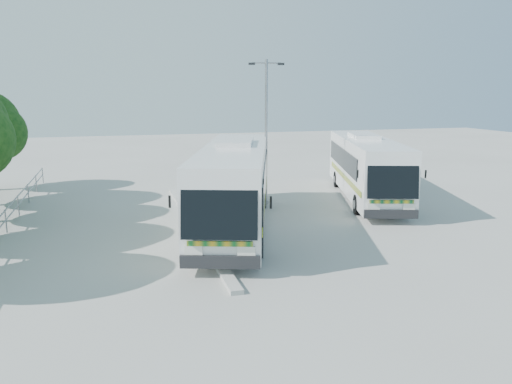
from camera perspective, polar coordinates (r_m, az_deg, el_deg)
name	(u,v)px	position (r m, az deg, el deg)	size (l,w,h in m)	color
ground	(256,234)	(20.79, 0.05, -4.79)	(100.00, 100.00, 0.00)	#ADADA8
kerb_divider	(194,224)	(22.18, -7.12, -3.64)	(0.40, 16.00, 0.15)	#B2B2AD
railing	(10,210)	(24.15, -26.31, -1.89)	(0.06, 22.00, 1.00)	gray
coach_main	(235,183)	(21.45, -2.47, 0.99)	(6.27, 12.81, 3.51)	silver
coach_adjacent	(366,166)	(27.96, 12.46, 2.91)	(5.69, 11.98, 3.28)	white
lamppost	(266,126)	(25.68, 1.17, 7.56)	(1.80, 0.42, 7.38)	#919499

